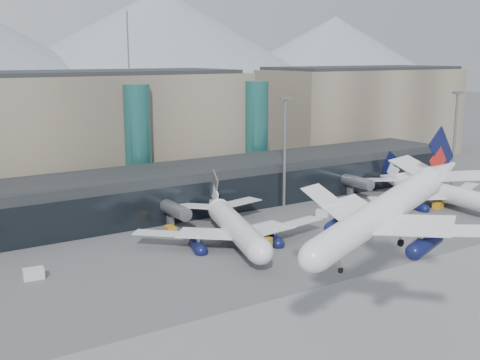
# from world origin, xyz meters

# --- Properties ---
(ground) EXTENTS (900.00, 900.00, 0.00)m
(ground) POSITION_xyz_m (0.00, 0.00, 0.00)
(ground) COLOR #515154
(ground) RESTS_ON ground
(runway_strip) EXTENTS (400.00, 40.00, 0.04)m
(runway_strip) POSITION_xyz_m (0.00, -15.00, 0.02)
(runway_strip) COLOR slate
(runway_strip) RESTS_ON ground
(runway_markings) EXTENTS (128.00, 1.00, 0.02)m
(runway_markings) POSITION_xyz_m (-0.00, -15.00, 0.05)
(runway_markings) COLOR gold
(runway_markings) RESTS_ON ground
(concourse) EXTENTS (170.00, 27.00, 10.00)m
(concourse) POSITION_xyz_m (-0.02, 57.73, 4.97)
(concourse) COLOR black
(concourse) RESTS_ON ground
(terminal_east) EXTENTS (70.00, 30.00, 31.00)m
(terminal_east) POSITION_xyz_m (95.00, 90.00, 15.44)
(terminal_east) COLOR gray
(terminal_east) RESTS_ON ground
(teal_towers) EXTENTS (116.40, 19.40, 46.00)m
(teal_towers) POSITION_xyz_m (-14.99, 74.01, 14.01)
(teal_towers) COLOR #246460
(teal_towers) RESTS_ON ground
(lightmast_mid) EXTENTS (3.00, 1.20, 25.60)m
(lightmast_mid) POSITION_xyz_m (30.00, 48.00, 14.42)
(lightmast_mid) COLOR slate
(lightmast_mid) RESTS_ON ground
(lightmast_right) EXTENTS (3.00, 1.20, 25.60)m
(lightmast_right) POSITION_xyz_m (80.00, 40.00, 14.42)
(lightmast_right) COLOR slate
(lightmast_right) RESTS_ON ground
(hero_jet) EXTENTS (31.62, 31.49, 10.25)m
(hero_jet) POSITION_xyz_m (0.81, -12.14, 17.86)
(hero_jet) COLOR white
(hero_jet) RESTS_ON ground
(jet_parked_mid) EXTENTS (37.75, 39.55, 12.70)m
(jet_parked_mid) POSITION_xyz_m (5.75, 32.53, 4.80)
(jet_parked_mid) COLOR white
(jet_parked_mid) RESTS_ON ground
(jet_parked_right) EXTENTS (37.44, 36.73, 12.08)m
(jet_parked_right) POSITION_xyz_m (61.47, 32.52, 4.57)
(jet_parked_right) COLOR white
(jet_parked_right) RESTS_ON ground
(veh_a) EXTENTS (3.34, 2.10, 1.78)m
(veh_a) POSITION_xyz_m (-31.38, 32.48, 0.89)
(veh_a) COLOR silver
(veh_a) RESTS_ON ground
(veh_b) EXTENTS (2.15, 3.03, 1.61)m
(veh_b) POSITION_xyz_m (-2.12, 42.65, 0.80)
(veh_b) COLOR #C48817
(veh_b) RESTS_ON ground
(veh_d) EXTENTS (2.57, 3.51, 1.80)m
(veh_d) POSITION_xyz_m (44.81, 40.68, 0.90)
(veh_d) COLOR silver
(veh_d) RESTS_ON ground
(veh_e) EXTENTS (3.52, 2.67, 1.76)m
(veh_e) POSITION_xyz_m (59.25, 27.39, 0.88)
(veh_e) COLOR #C48817
(veh_e) RESTS_ON ground
(veh_g) EXTENTS (2.82, 3.09, 1.56)m
(veh_g) POSITION_xyz_m (31.75, 36.26, 0.78)
(veh_g) COLOR silver
(veh_g) RESTS_ON ground
(veh_h) EXTENTS (4.59, 3.62, 2.25)m
(veh_h) POSITION_xyz_m (7.07, 24.13, 1.12)
(veh_h) COLOR #C48817
(veh_h) RESTS_ON ground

